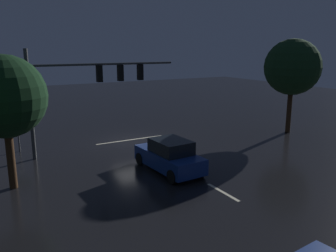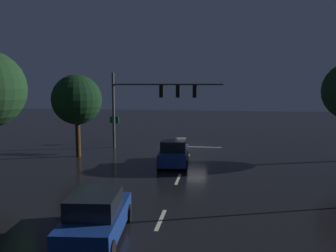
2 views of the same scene
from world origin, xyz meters
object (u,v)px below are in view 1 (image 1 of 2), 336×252
car_approaching (169,156)px  tree_left_near (293,67)px  tree_right_near (4,97)px  traffic_signal_assembly (89,81)px  route_sign (17,123)px

car_approaching → tree_left_near: tree_left_near is taller
tree_right_near → traffic_signal_assembly: bearing=-141.2°
tree_right_near → tree_left_near: bearing=-176.0°
tree_right_near → route_sign: bearing=-99.2°
traffic_signal_assembly → tree_left_near: size_ratio=1.32×
traffic_signal_assembly → car_approaching: bearing=113.4°
traffic_signal_assembly → car_approaching: (-2.40, 5.54, -3.52)m
car_approaching → tree_left_near: bearing=-166.4°
route_sign → tree_right_near: bearing=80.8°
traffic_signal_assembly → tree_right_near: 6.37m
tree_left_near → tree_right_near: (19.41, 1.35, -0.68)m
traffic_signal_assembly → car_approaching: traffic_signal_assembly is taller
traffic_signal_assembly → tree_right_near: traffic_signal_assembly is taller
car_approaching → tree_left_near: (-12.04, -2.90, 4.10)m
traffic_signal_assembly → route_sign: size_ratio=3.71×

